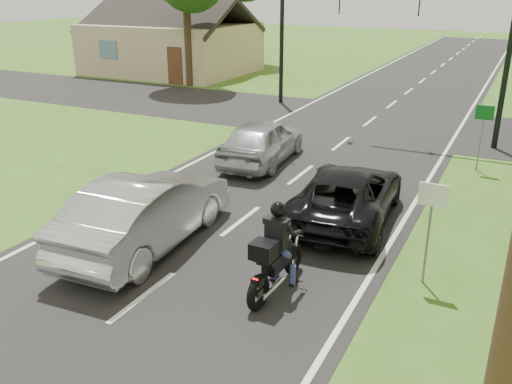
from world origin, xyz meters
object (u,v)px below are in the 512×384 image
(dark_suv, at_px, (347,194))
(silver_suv, at_px, (262,141))
(motorcycle_rider, at_px, (275,258))
(silver_sedan, at_px, (147,211))
(traffic_signal, at_px, (455,29))
(sign_green, at_px, (483,122))
(sign_white, at_px, (431,209))

(dark_suv, bearing_deg, silver_suv, -44.83)
(motorcycle_rider, distance_m, silver_suv, 8.19)
(silver_suv, bearing_deg, silver_sedan, 88.41)
(silver_suv, bearing_deg, traffic_signal, -137.53)
(motorcycle_rider, height_order, silver_suv, motorcycle_rider)
(silver_sedan, height_order, silver_suv, silver_sedan)
(silver_sedan, bearing_deg, motorcycle_rider, 167.22)
(silver_suv, distance_m, sign_green, 7.03)
(motorcycle_rider, distance_m, traffic_signal, 13.16)
(traffic_signal, height_order, sign_white, traffic_signal)
(motorcycle_rider, bearing_deg, silver_sedan, 173.60)
(traffic_signal, bearing_deg, dark_suv, -96.52)
(motorcycle_rider, relative_size, silver_suv, 0.49)
(sign_white, bearing_deg, dark_suv, 135.46)
(sign_green, bearing_deg, silver_suv, -159.91)
(dark_suv, xyz_separation_m, sign_white, (2.36, -2.32, 0.91))
(motorcycle_rider, xyz_separation_m, traffic_signal, (1.16, 12.66, 3.40))
(sign_white, relative_size, sign_green, 1.00)
(traffic_signal, height_order, sign_green, traffic_signal)
(traffic_signal, relative_size, sign_white, 3.00)
(silver_suv, xyz_separation_m, traffic_signal, (4.99, 5.41, 3.37))
(dark_suv, bearing_deg, silver_sedan, 38.04)
(dark_suv, height_order, traffic_signal, traffic_signal)
(dark_suv, relative_size, sign_green, 2.30)
(motorcycle_rider, xyz_separation_m, silver_sedan, (-3.45, 0.53, 0.10))
(traffic_signal, distance_m, sign_green, 4.24)
(motorcycle_rider, bearing_deg, traffic_signal, 87.16)
(dark_suv, height_order, sign_white, sign_white)
(motorcycle_rider, distance_m, sign_green, 10.05)
(silver_sedan, distance_m, sign_white, 6.12)
(sign_white, bearing_deg, traffic_signal, 97.05)
(silver_sedan, height_order, traffic_signal, traffic_signal)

